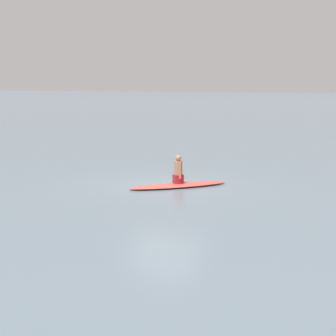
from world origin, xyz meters
The scene contains 3 objects.
ground_plane centered at (0.00, 0.00, 0.00)m, with size 400.00×400.00×0.00m, color slate.
surfboard centered at (0.54, -0.08, 0.06)m, with size 3.30×0.78×0.12m, color #D84C3F.
person_paddler centered at (0.54, -0.08, 0.52)m, with size 0.38×0.38×0.90m.
Camera 1 is at (8.09, -15.92, 3.23)m, focal length 60.11 mm.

